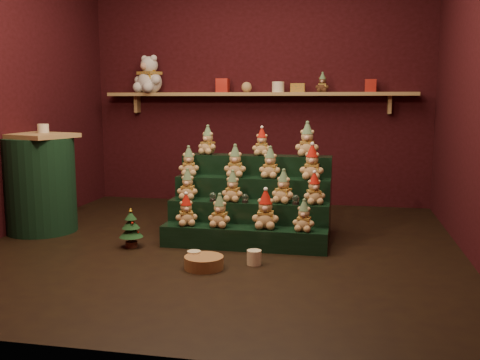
% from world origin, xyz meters
% --- Properties ---
extents(ground, '(4.00, 4.00, 0.00)m').
position_xyz_m(ground, '(0.00, 0.00, 0.00)').
color(ground, black).
rests_on(ground, ground).
extents(back_wall, '(4.00, 0.10, 2.80)m').
position_xyz_m(back_wall, '(0.00, 2.05, 1.40)').
color(back_wall, black).
rests_on(back_wall, ground).
extents(front_wall, '(4.00, 0.10, 2.80)m').
position_xyz_m(front_wall, '(0.00, -2.05, 1.40)').
color(front_wall, black).
rests_on(front_wall, ground).
extents(back_shelf, '(3.60, 0.26, 0.24)m').
position_xyz_m(back_shelf, '(0.00, 1.87, 1.29)').
color(back_shelf, tan).
rests_on(back_shelf, ground).
extents(riser_tier_front, '(1.40, 0.22, 0.18)m').
position_xyz_m(riser_tier_front, '(0.21, -0.05, 0.09)').
color(riser_tier_front, black).
rests_on(riser_tier_front, ground).
extents(riser_tier_midfront, '(1.40, 0.22, 0.36)m').
position_xyz_m(riser_tier_midfront, '(0.21, 0.17, 0.18)').
color(riser_tier_midfront, black).
rests_on(riser_tier_midfront, ground).
extents(riser_tier_midback, '(1.40, 0.22, 0.54)m').
position_xyz_m(riser_tier_midback, '(0.21, 0.39, 0.27)').
color(riser_tier_midback, black).
rests_on(riser_tier_midback, ground).
extents(riser_tier_back, '(1.40, 0.22, 0.72)m').
position_xyz_m(riser_tier_back, '(0.21, 0.61, 0.36)').
color(riser_tier_back, black).
rests_on(riser_tier_back, ground).
extents(teddy_0, '(0.24, 0.23, 0.26)m').
position_xyz_m(teddy_0, '(-0.28, -0.06, 0.31)').
color(teddy_0, tan).
rests_on(teddy_0, riser_tier_front).
extents(teddy_1, '(0.21, 0.19, 0.27)m').
position_xyz_m(teddy_1, '(0.02, -0.06, 0.32)').
color(teddy_1, tan).
rests_on(teddy_1, riser_tier_front).
extents(teddy_2, '(0.23, 0.21, 0.31)m').
position_xyz_m(teddy_2, '(0.40, -0.03, 0.34)').
color(teddy_2, tan).
rests_on(teddy_2, riser_tier_front).
extents(teddy_3, '(0.20, 0.18, 0.25)m').
position_xyz_m(teddy_3, '(0.72, -0.06, 0.31)').
color(teddy_3, tan).
rests_on(teddy_3, riser_tier_front).
extents(teddy_4, '(0.20, 0.18, 0.26)m').
position_xyz_m(teddy_4, '(-0.34, 0.19, 0.49)').
color(teddy_4, tan).
rests_on(teddy_4, riser_tier_midfront).
extents(teddy_5, '(0.20, 0.18, 0.26)m').
position_xyz_m(teddy_5, '(0.08, 0.16, 0.49)').
color(teddy_5, tan).
rests_on(teddy_5, riser_tier_midfront).
extents(teddy_6, '(0.25, 0.23, 0.28)m').
position_xyz_m(teddy_6, '(0.52, 0.18, 0.50)').
color(teddy_6, tan).
rests_on(teddy_6, riser_tier_midfront).
extents(teddy_7, '(0.23, 0.22, 0.26)m').
position_xyz_m(teddy_7, '(0.78, 0.18, 0.49)').
color(teddy_7, tan).
rests_on(teddy_7, riser_tier_midfront).
extents(teddy_8, '(0.23, 0.21, 0.26)m').
position_xyz_m(teddy_8, '(-0.39, 0.40, 0.67)').
color(teddy_8, tan).
rests_on(teddy_8, riser_tier_midback).
extents(teddy_9, '(0.22, 0.20, 0.28)m').
position_xyz_m(teddy_9, '(0.05, 0.39, 0.68)').
color(teddy_9, tan).
rests_on(teddy_9, riser_tier_midback).
extents(teddy_10, '(0.21, 0.19, 0.27)m').
position_xyz_m(teddy_10, '(0.37, 0.40, 0.68)').
color(teddy_10, tan).
rests_on(teddy_10, riser_tier_midback).
extents(teddy_11, '(0.22, 0.20, 0.30)m').
position_xyz_m(teddy_11, '(0.75, 0.39, 0.69)').
color(teddy_11, tan).
rests_on(teddy_11, riser_tier_midback).
extents(teddy_12, '(0.23, 0.22, 0.26)m').
position_xyz_m(teddy_12, '(-0.26, 0.62, 0.85)').
color(teddy_12, tan).
rests_on(teddy_12, riser_tier_back).
extents(teddy_13, '(0.18, 0.16, 0.25)m').
position_xyz_m(teddy_13, '(0.26, 0.61, 0.85)').
color(teddy_13, tan).
rests_on(teddy_13, riser_tier_back).
extents(teddy_14, '(0.22, 0.20, 0.30)m').
position_xyz_m(teddy_14, '(0.68, 0.63, 0.87)').
color(teddy_14, tan).
rests_on(teddy_14, riser_tier_back).
extents(snow_globe_a, '(0.06, 0.06, 0.08)m').
position_xyz_m(snow_globe_a, '(-0.09, 0.11, 0.40)').
color(snow_globe_a, black).
rests_on(snow_globe_a, riser_tier_midfront).
extents(snow_globe_b, '(0.06, 0.06, 0.08)m').
position_xyz_m(snow_globe_b, '(0.20, 0.11, 0.40)').
color(snow_globe_b, black).
rests_on(snow_globe_b, riser_tier_midfront).
extents(snow_globe_c, '(0.06, 0.06, 0.08)m').
position_xyz_m(snow_globe_c, '(0.63, 0.11, 0.40)').
color(snow_globe_c, black).
rests_on(snow_globe_c, riser_tier_midfront).
extents(side_table, '(0.73, 0.67, 0.93)m').
position_xyz_m(side_table, '(-1.77, 0.17, 0.46)').
color(side_table, tan).
rests_on(side_table, ground).
extents(table_ornament, '(0.10, 0.10, 0.08)m').
position_xyz_m(table_ornament, '(-1.77, 0.27, 0.97)').
color(table_ornament, beige).
rests_on(table_ornament, side_table).
extents(mini_christmas_tree, '(0.20, 0.20, 0.34)m').
position_xyz_m(mini_christmas_tree, '(-0.72, -0.20, 0.17)').
color(mini_christmas_tree, '#482519').
rests_on(mini_christmas_tree, ground).
extents(mug_left, '(0.10, 0.10, 0.10)m').
position_xyz_m(mug_left, '(-0.07, -0.55, 0.05)').
color(mug_left, beige).
rests_on(mug_left, ground).
extents(mug_right, '(0.11, 0.11, 0.11)m').
position_xyz_m(mug_right, '(0.38, -0.47, 0.06)').
color(mug_right, beige).
rests_on(mug_right, ground).
extents(wicker_basket, '(0.38, 0.38, 0.09)m').
position_xyz_m(wicker_basket, '(0.03, -0.63, 0.05)').
color(wicker_basket, olive).
rests_on(wicker_basket, ground).
extents(white_bear, '(0.51, 0.49, 0.55)m').
position_xyz_m(white_bear, '(-1.29, 1.84, 1.60)').
color(white_bear, silver).
rests_on(white_bear, back_shelf).
extents(brown_bear, '(0.16, 0.15, 0.21)m').
position_xyz_m(brown_bear, '(0.75, 1.84, 1.43)').
color(brown_bear, '#4F2F1A').
rests_on(brown_bear, back_shelf).
extents(gift_tin_red_a, '(0.14, 0.14, 0.16)m').
position_xyz_m(gift_tin_red_a, '(-0.40, 1.85, 1.40)').
color(gift_tin_red_a, red).
rests_on(gift_tin_red_a, back_shelf).
extents(gift_tin_cream, '(0.14, 0.14, 0.12)m').
position_xyz_m(gift_tin_cream, '(0.25, 1.85, 1.38)').
color(gift_tin_cream, beige).
rests_on(gift_tin_cream, back_shelf).
extents(gift_tin_red_b, '(0.12, 0.12, 0.14)m').
position_xyz_m(gift_tin_red_b, '(1.28, 1.85, 1.39)').
color(gift_tin_red_b, red).
rests_on(gift_tin_red_b, back_shelf).
extents(shelf_plush_ball, '(0.12, 0.12, 0.12)m').
position_xyz_m(shelf_plush_ball, '(-0.11, 1.85, 1.38)').
color(shelf_plush_ball, tan).
rests_on(shelf_plush_ball, back_shelf).
extents(scarf_gift_box, '(0.16, 0.10, 0.10)m').
position_xyz_m(scarf_gift_box, '(0.48, 1.85, 1.37)').
color(scarf_gift_box, orange).
rests_on(scarf_gift_box, back_shelf).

